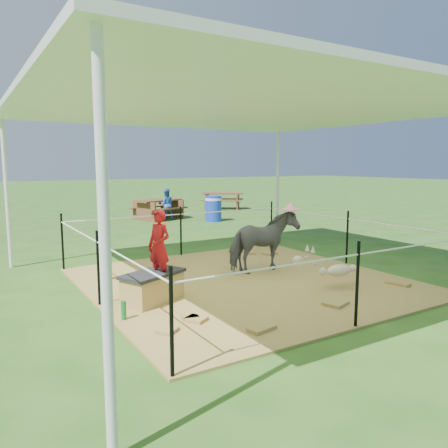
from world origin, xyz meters
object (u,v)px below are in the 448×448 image
trash_barrel (213,209)px  picnic_table_far (223,201)px  pony (263,242)px  distant_person (166,204)px  straw_bale (153,288)px  green_bottle (124,310)px  woman (159,239)px  foal (339,268)px  picnic_table_near (159,209)px

trash_barrel → picnic_table_far: size_ratio=0.51×
pony → distant_person: pony is taller
straw_bale → pony: (2.21, 0.56, 0.33)m
pony → distant_person: size_ratio=1.17×
straw_bale → green_bottle: size_ratio=3.60×
trash_barrel → picnic_table_far: 3.73m
woman → foal: bearing=48.3°
pony → woman: bearing=101.7°
green_bottle → foal: size_ratio=0.22×
woman → trash_barrel: 8.34m
woman → foal: woman is taller
trash_barrel → pony: bearing=-112.8°
picnic_table_near → picnic_table_far: bearing=6.5°
straw_bale → foal: size_ratio=0.78×
green_bottle → picnic_table_far: picnic_table_far is taller
distant_person → pony: bearing=93.3°
picnic_table_far → distant_person: 3.91m
woman → trash_barrel: size_ratio=1.18×
picnic_table_far → distant_person: (-3.36, -2.00, 0.18)m
picnic_table_near → picnic_table_far: size_ratio=0.98×
distant_person → straw_bale: bearing=79.6°
foal → trash_barrel: bearing=74.2°
trash_barrel → picnic_table_near: bearing=133.9°
green_bottle → trash_barrel: bearing=53.5°
woman → trash_barrel: (4.75, 6.84, -0.46)m
pony → picnic_table_far: (4.81, 9.32, -0.20)m
foal → picnic_table_near: 9.04m
straw_bale → woman: bearing=0.0°
picnic_table_far → distant_person: bearing=-112.4°
picnic_table_near → green_bottle: bearing=-134.3°
pony → straw_bale: bearing=101.0°
picnic_table_near → picnic_table_far: (3.49, 1.66, 0.01)m
straw_bale → picnic_table_near: bearing=66.7°
green_bottle → picnic_table_far: bearing=53.7°
woman → picnic_table_far: woman is taller
picnic_table_far → foal: bearing=-75.7°
picnic_table_near → distant_person: size_ratio=1.53×
straw_bale → trash_barrel: 8.39m
trash_barrel → picnic_table_far: trash_barrel is taller
woman → picnic_table_near: size_ratio=0.61×
distant_person → green_bottle: bearing=77.7°
trash_barrel → picnic_table_far: bearing=54.4°
pony → distant_person: (1.46, 7.32, -0.02)m
woman → pony: size_ratio=0.79×
picnic_table_far → trash_barrel: bearing=-88.8°
straw_bale → picnic_table_far: picnic_table_far is taller
pony → picnic_table_near: size_ratio=0.77×
straw_bale → woman: size_ratio=0.83×
pony → green_bottle: bearing=106.9°
woman → pony: bearing=80.4°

